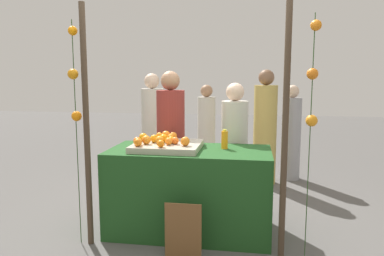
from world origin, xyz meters
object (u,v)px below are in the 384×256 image
(orange_1, at_px, (161,144))
(vendor_left, at_px, (171,146))
(juice_bottle, at_px, (225,140))
(orange_0, at_px, (185,141))
(vendor_right, at_px, (234,154))
(chalkboard_sign, at_px, (183,232))
(stall_counter, at_px, (190,191))

(orange_1, distance_m, vendor_left, 0.91)
(juice_bottle, xyz_separation_m, vendor_left, (-0.69, 0.55, -0.19))
(orange_0, bearing_deg, vendor_left, 112.24)
(orange_0, xyz_separation_m, vendor_right, (0.45, 0.73, -0.26))
(orange_0, bearing_deg, chalkboard_sign, -82.00)
(stall_counter, bearing_deg, chalkboard_sign, -85.84)
(vendor_right, bearing_deg, juice_bottle, -98.72)
(orange_0, bearing_deg, vendor_right, 58.37)
(vendor_right, bearing_deg, orange_0, -121.63)
(stall_counter, height_order, orange_1, orange_1)
(stall_counter, distance_m, orange_0, 0.56)
(vendor_left, bearing_deg, chalkboard_sign, -73.01)
(vendor_left, bearing_deg, vendor_right, -2.98)
(stall_counter, distance_m, vendor_left, 0.80)
(stall_counter, relative_size, vendor_right, 1.07)
(stall_counter, bearing_deg, orange_1, -134.73)
(juice_bottle, height_order, chalkboard_sign, juice_bottle)
(juice_bottle, bearing_deg, vendor_right, 81.28)
(juice_bottle, xyz_separation_m, vendor_right, (0.08, 0.51, -0.25))
(vendor_left, relative_size, vendor_right, 1.09)
(stall_counter, xyz_separation_m, orange_1, (-0.24, -0.24, 0.53))
(stall_counter, height_order, juice_bottle, juice_bottle)
(chalkboard_sign, bearing_deg, vendor_right, 72.52)
(stall_counter, height_order, vendor_right, vendor_right)
(juice_bottle, relative_size, vendor_right, 0.13)
(orange_1, bearing_deg, stall_counter, 45.27)
(orange_0, relative_size, vendor_left, 0.05)
(chalkboard_sign, bearing_deg, vendor_left, 106.99)
(vendor_left, bearing_deg, stall_counter, -62.13)
(orange_0, height_order, vendor_right, vendor_right)
(stall_counter, height_order, vendor_left, vendor_left)
(stall_counter, relative_size, orange_1, 22.27)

